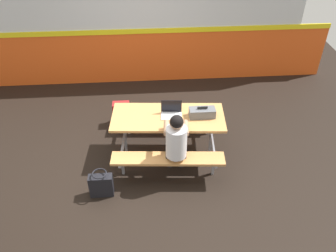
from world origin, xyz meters
TOP-DOWN VIEW (x-y plane):
  - ground_plane at (0.00, 0.00)m, footprint 10.00×10.00m
  - accent_backdrop at (0.00, 2.47)m, footprint 8.00×0.14m
  - picnic_table_main at (0.42, 0.00)m, footprint 1.80×1.68m
  - student_nearer at (0.50, -0.56)m, footprint 0.38×0.53m
  - laptop_silver at (0.48, 0.03)m, footprint 0.34×0.24m
  - toolbox_grey at (0.95, -0.04)m, footprint 0.40×0.18m
  - backpack_dark at (-0.36, 0.88)m, footprint 0.30×0.22m
  - tote_bag_bright at (-0.61, -0.85)m, footprint 0.34×0.21m

SIDE VIEW (x-z plane):
  - ground_plane at x=0.00m, z-range -0.02..0.00m
  - tote_bag_bright at x=-0.61m, z-range -0.02..0.41m
  - backpack_dark at x=-0.36m, z-range 0.00..0.44m
  - picnic_table_main at x=0.42m, z-range 0.20..0.94m
  - student_nearer at x=0.50m, z-range 0.10..1.31m
  - laptop_silver at x=0.48m, z-range 0.67..0.90m
  - toolbox_grey at x=0.95m, z-range 0.72..0.90m
  - accent_backdrop at x=0.00m, z-range -0.05..2.55m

